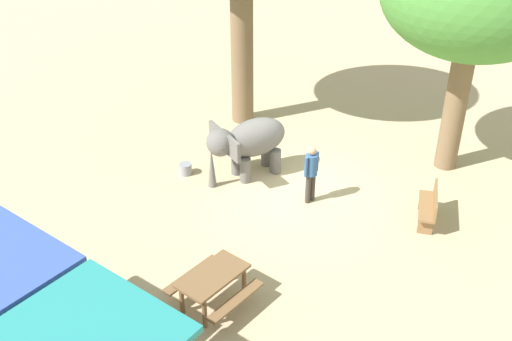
% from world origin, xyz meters
% --- Properties ---
extents(ground_plane, '(60.00, 60.00, 0.00)m').
position_xyz_m(ground_plane, '(0.00, 0.00, 0.00)').
color(ground_plane, tan).
extents(elephant, '(1.91, 2.41, 1.68)m').
position_xyz_m(elephant, '(1.57, 0.29, 1.07)').
color(elephant, slate).
rests_on(elephant, ground_plane).
extents(person_handler, '(0.32, 0.51, 1.62)m').
position_xyz_m(person_handler, '(-0.53, 0.35, 0.95)').
color(person_handler, '#3F3833').
rests_on(person_handler, ground_plane).
extents(wooden_bench, '(0.91, 1.45, 0.88)m').
position_xyz_m(wooden_bench, '(-3.39, -0.66, 0.47)').
color(wooden_bench, olive).
rests_on(wooden_bench, ground_plane).
extents(picnic_table_near, '(1.54, 1.56, 0.78)m').
position_xyz_m(picnic_table_near, '(-1.05, 4.82, 0.59)').
color(picnic_table_near, brown).
rests_on(picnic_table_near, ground_plane).
extents(feed_bucket, '(0.36, 0.36, 0.32)m').
position_xyz_m(feed_bucket, '(3.04, 1.32, 0.16)').
color(feed_bucket, gray).
rests_on(feed_bucket, ground_plane).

